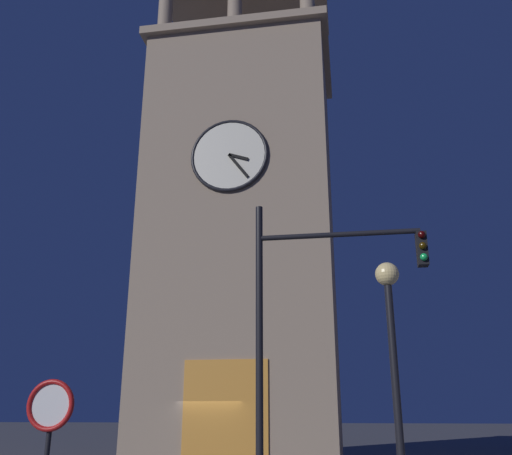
# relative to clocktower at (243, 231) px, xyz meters

# --- Properties ---
(clocktower) EXTENTS (8.79, 7.23, 26.04)m
(clocktower) POSITION_rel_clocktower_xyz_m (0.00, 0.00, 0.00)
(clocktower) COLOR gray
(clocktower) RESTS_ON ground_plane
(traffic_signal_near) EXTENTS (3.77, 0.41, 6.66)m
(traffic_signal_near) POSITION_rel_clocktower_xyz_m (-3.79, 12.23, -5.92)
(traffic_signal_near) COLOR black
(traffic_signal_near) RESTS_ON ground_plane
(street_lamp) EXTENTS (0.44, 0.44, 4.78)m
(street_lamp) POSITION_rel_clocktower_xyz_m (-5.37, 13.87, -6.82)
(street_lamp) COLOR black
(street_lamp) RESTS_ON ground_plane
(no_horn_sign) EXTENTS (0.78, 0.14, 2.60)m
(no_horn_sign) POSITION_rel_clocktower_xyz_m (-0.02, 15.90, -8.16)
(no_horn_sign) COLOR black
(no_horn_sign) RESTS_ON ground_plane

